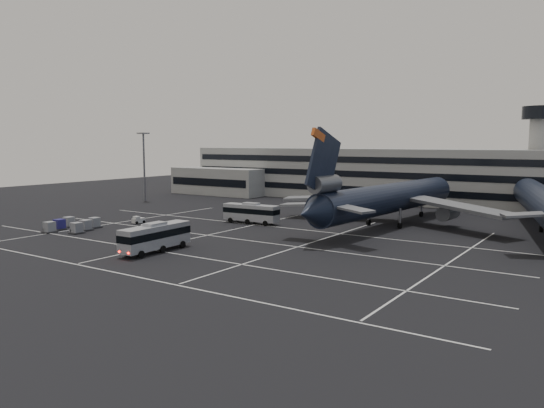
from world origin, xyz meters
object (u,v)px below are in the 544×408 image
(trijet_main, at_px, (388,198))
(bus_far, at_px, (251,212))
(uld_cluster, at_px, (73,225))
(bus_near, at_px, (155,236))
(tug_a, at_px, (138,220))

(trijet_main, relative_size, bus_far, 4.95)
(bus_far, distance_m, uld_cluster, 32.84)
(bus_near, bearing_deg, trijet_main, 63.56)
(tug_a, distance_m, uld_cluster, 12.56)
(bus_far, bearing_deg, trijet_main, -66.63)
(trijet_main, height_order, tug_a, trijet_main)
(bus_far, xyz_separation_m, uld_cluster, (-21.96, -24.39, -1.29))
(bus_near, height_order, tug_a, bus_near)
(bus_far, distance_m, tug_a, 22.09)
(bus_near, xyz_separation_m, bus_far, (-4.52, 29.43, -0.11))
(trijet_main, bearing_deg, uld_cluster, -136.83)
(trijet_main, bearing_deg, bus_near, -109.96)
(trijet_main, xyz_separation_m, bus_far, (-23.24, -11.94, -3.03))
(tug_a, bearing_deg, uld_cluster, -101.04)
(trijet_main, relative_size, tug_a, 23.74)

